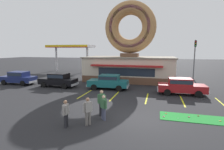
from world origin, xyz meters
name	(u,v)px	position (x,y,z in m)	size (l,w,h in m)	color
ground_plane	(137,119)	(0.00, 0.00, 0.00)	(160.00, 160.00, 0.00)	#232326
donut_shop_building	(130,54)	(-2.79, 13.94, 3.74)	(12.30, 6.75, 10.96)	brown
putting_mat	(194,118)	(3.51, 1.00, 0.01)	(4.20, 1.52, 0.03)	#1E842D
mini_donut_near_left	(198,116)	(3.83, 1.45, 0.05)	(0.13, 0.13, 0.04)	#A5724C
mini_donut_near_right	(166,113)	(1.82, 1.36, 0.05)	(0.13, 0.13, 0.04)	#D17F47
mini_donut_mid_left	(189,117)	(3.21, 1.09, 0.05)	(0.13, 0.13, 0.04)	#D8667F
mini_donut_mid_centre	(164,117)	(1.64, 0.73, 0.05)	(0.13, 0.13, 0.04)	#D8667F
mini_donut_mid_right	(220,121)	(4.94, 0.90, 0.05)	(0.13, 0.13, 0.04)	#E5C666
golf_ball	(178,118)	(2.50, 0.68, 0.05)	(0.04, 0.04, 0.04)	white
car_black	(58,79)	(-10.16, 7.40, 0.87)	(4.60, 2.07, 1.60)	black
car_red	(181,86)	(3.38, 7.30, 0.87)	(4.60, 2.05, 1.60)	maroon
car_teal	(109,81)	(-4.10, 7.74, 0.87)	(4.63, 2.12, 1.60)	#196066
car_navy	(18,77)	(-15.94, 7.52, 0.87)	(4.61, 2.09, 1.60)	navy
pedestrian_blue_sweater_man	(102,102)	(-2.30, -0.09, 0.97)	(0.59, 0.29, 1.74)	#232328
pedestrian_hooded_kid	(66,112)	(-3.71, -2.19, 0.86)	(0.27, 0.59, 1.56)	#232328
pedestrian_leather_jacket_man	(104,106)	(-1.98, -0.67, 0.87)	(0.49, 0.42, 1.58)	#474C66
pedestrian_clipboard_woman	(88,110)	(-2.63, -1.61, 0.90)	(0.42, 0.50, 1.63)	slate
trash_bin	(171,82)	(2.71, 11.43, 0.50)	(0.57, 0.57, 0.97)	#51565B
traffic_light_pole	(195,54)	(6.37, 18.07, 3.71)	(0.28, 0.47, 5.80)	#595B60
gas_station_canopy	(71,47)	(-16.13, 21.96, 4.86)	(9.00, 4.46, 5.30)	silver
parking_stripe_far_left	(85,94)	(-5.72, 5.00, 0.00)	(0.12, 3.60, 0.01)	yellow
parking_stripe_left	(115,96)	(-2.72, 5.00, 0.00)	(0.12, 3.60, 0.01)	yellow
parking_stripe_mid_left	(147,98)	(0.28, 5.00, 0.00)	(0.12, 3.60, 0.01)	yellow
parking_stripe_centre	(182,101)	(3.28, 5.00, 0.00)	(0.12, 3.60, 0.01)	yellow
parking_stripe_mid_right	(222,103)	(6.28, 5.00, 0.00)	(0.12, 3.60, 0.01)	yellow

